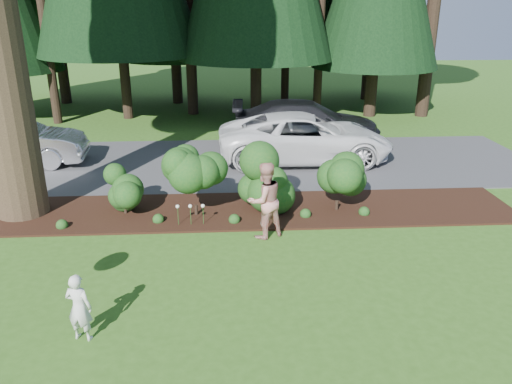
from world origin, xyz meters
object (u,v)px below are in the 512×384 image
(car_silver_wagon, at_px, (10,142))
(car_dark_suv, at_px, (306,122))
(car_white_suv, at_px, (305,138))
(child, at_px, (79,307))
(adult, at_px, (265,200))

(car_silver_wagon, relative_size, car_dark_suv, 0.85)
(car_silver_wagon, distance_m, car_white_suv, 9.70)
(car_dark_suv, bearing_deg, child, 157.36)
(car_white_suv, height_order, car_dark_suv, car_dark_suv)
(car_silver_wagon, relative_size, car_white_suv, 0.82)
(car_white_suv, relative_size, car_dark_suv, 1.04)
(car_silver_wagon, xyz_separation_m, car_dark_suv, (10.10, 2.22, 0.03))
(car_silver_wagon, distance_m, adult, 9.81)
(car_dark_suv, distance_m, adult, 8.37)
(child, bearing_deg, adult, -117.67)
(car_silver_wagon, bearing_deg, car_white_suv, -95.34)
(car_silver_wagon, xyz_separation_m, child, (4.69, -9.43, -0.23))
(child, bearing_deg, car_white_suv, -104.15)
(car_white_suv, bearing_deg, child, 151.90)
(child, distance_m, adult, 4.81)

